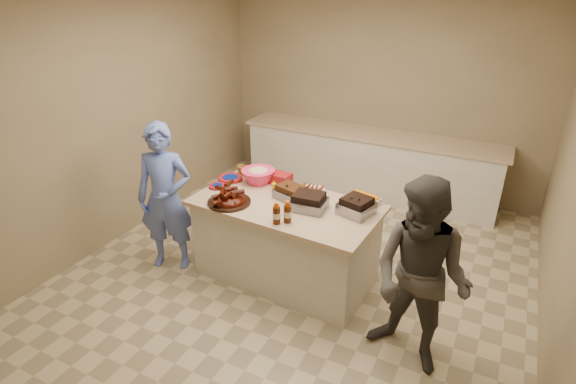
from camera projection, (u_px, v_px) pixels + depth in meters
The scene contains 20 objects.
room at pixel (300, 271), 4.76m from camera, with size 4.50×5.00×2.70m, color #92805F, non-canonical shape.
back_counter at pixel (368, 163), 6.33m from camera, with size 3.60×0.64×0.90m, color silver, non-canonical shape.
island at pixel (286, 276), 4.69m from camera, with size 1.79×0.94×0.85m, color silver, non-canonical shape.
rib_platter at pixel (229, 203), 4.33m from camera, with size 0.42×0.42×0.17m, color #3C0C03, non-canonical shape.
pulled_pork_tray at pixel (291, 199), 4.41m from camera, with size 0.30×0.23×0.09m, color #47230F.
brisket_tray at pixel (309, 209), 4.22m from camera, with size 0.32×0.27×0.10m, color black.
roasting_pan at pixel (356, 214), 4.13m from camera, with size 0.28×0.28×0.11m, color gray.
coleslaw_bowl at pixel (258, 182), 4.77m from camera, with size 0.36×0.36×0.24m, color #FF2D6B, non-canonical shape.
sausage_plate at pixel (312, 191), 4.57m from camera, with size 0.27×0.27×0.05m, color silver.
mac_cheese_dish at pixel (362, 203), 4.32m from camera, with size 0.31×0.23×0.08m, color orange.
bbq_bottle_a at pixel (277, 223), 3.97m from camera, with size 0.07×0.07×0.20m, color #3F1A06.
bbq_bottle_b at pixel (288, 222), 3.99m from camera, with size 0.07×0.07×0.21m, color #3F1A06.
mustard_bottle at pixel (274, 192), 4.54m from camera, with size 0.05×0.05×0.13m, color #F7B400.
sauce_bowl at pixel (287, 192), 4.54m from camera, with size 0.13×0.04×0.13m, color silver.
plate_stack_large at pixel (230, 180), 4.83m from camera, with size 0.26×0.26×0.03m, color maroon.
plate_stack_small at pixel (217, 187), 4.65m from camera, with size 0.18×0.18×0.02m, color maroon.
plastic_cup at pixel (242, 174), 4.96m from camera, with size 0.11×0.10×0.11m, color #895C1C.
basket_stack at pixel (280, 183), 4.74m from camera, with size 0.22×0.16×0.11m, color maroon.
guest_blue at pixel (174, 263), 4.90m from camera, with size 0.57×1.58×0.38m, color #5A75D3.
guest_gray at pixel (408, 358), 3.67m from camera, with size 0.77×1.59×0.60m, color #4A4742.
Camera 1 is at (1.67, -3.56, 2.81)m, focal length 28.00 mm.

